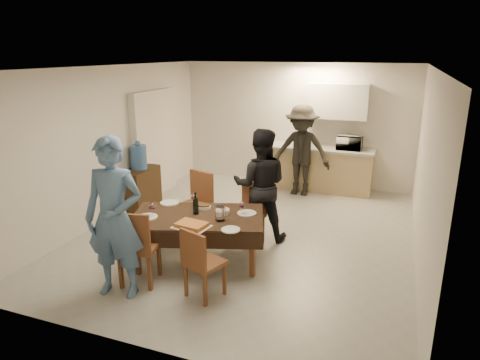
% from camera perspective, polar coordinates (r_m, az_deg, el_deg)
% --- Properties ---
extents(floor, '(5.00, 6.00, 0.02)m').
position_cam_1_polar(floor, '(6.97, 1.18, -7.06)').
color(floor, '#A2A29D').
rests_on(floor, ground).
extents(ceiling, '(5.00, 6.00, 0.02)m').
position_cam_1_polar(ceiling, '(6.38, 1.33, 14.81)').
color(ceiling, white).
rests_on(ceiling, wall_back).
extents(wall_back, '(5.00, 0.02, 2.60)m').
position_cam_1_polar(wall_back, '(9.39, 7.37, 7.35)').
color(wall_back, silver).
rests_on(wall_back, floor).
extents(wall_front, '(5.00, 0.02, 2.60)m').
position_cam_1_polar(wall_front, '(3.98, -13.26, -6.16)').
color(wall_front, silver).
rests_on(wall_front, floor).
extents(wall_left, '(0.02, 6.00, 2.60)m').
position_cam_1_polar(wall_left, '(7.73, -16.59, 4.76)').
color(wall_left, silver).
rests_on(wall_left, floor).
extents(wall_right, '(0.02, 6.00, 2.60)m').
position_cam_1_polar(wall_right, '(6.22, 23.53, 1.22)').
color(wall_right, silver).
rests_on(wall_right, floor).
extents(stub_partition, '(0.15, 1.40, 2.10)m').
position_cam_1_polar(stub_partition, '(8.70, -11.33, 4.74)').
color(stub_partition, beige).
rests_on(stub_partition, floor).
extents(kitchen_base_cabinet, '(2.20, 0.60, 0.86)m').
position_cam_1_polar(kitchen_base_cabinet, '(9.15, 10.36, 1.38)').
color(kitchen_base_cabinet, '#9E895E').
rests_on(kitchen_base_cabinet, floor).
extents(kitchen_worktop, '(2.24, 0.64, 0.05)m').
position_cam_1_polar(kitchen_worktop, '(9.04, 10.51, 4.16)').
color(kitchen_worktop, '#9D9C98').
rests_on(kitchen_worktop, kitchen_base_cabinet).
extents(upper_cabinet, '(1.20, 0.34, 0.70)m').
position_cam_1_polar(upper_cabinet, '(8.97, 12.91, 10.19)').
color(upper_cabinet, silver).
rests_on(upper_cabinet, wall_back).
extents(dining_table, '(1.99, 1.53, 0.69)m').
position_cam_1_polar(dining_table, '(5.85, -5.66, -5.03)').
color(dining_table, black).
rests_on(dining_table, floor).
extents(chair_near_left, '(0.54, 0.55, 0.54)m').
position_cam_1_polar(chair_near_left, '(5.41, -13.95, -7.83)').
color(chair_near_left, brown).
rests_on(chair_near_left, floor).
extents(chair_near_right, '(0.51, 0.53, 0.48)m').
position_cam_1_polar(chair_near_right, '(5.03, -5.15, -10.26)').
color(chair_near_right, brown).
rests_on(chair_near_right, floor).
extents(chair_far_left, '(0.58, 0.59, 0.55)m').
position_cam_1_polar(chair_far_left, '(6.59, -6.69, -2.78)').
color(chair_far_left, brown).
rests_on(chair_far_left, floor).
extents(chair_far_right, '(0.51, 0.51, 0.51)m').
position_cam_1_polar(chair_far_right, '(6.28, 0.72, -4.20)').
color(chair_far_right, brown).
rests_on(chair_far_right, floor).
extents(console, '(0.40, 0.81, 0.75)m').
position_cam_1_polar(console, '(8.16, -13.09, -1.09)').
color(console, '#2F1E0F').
rests_on(console, floor).
extents(water_jug, '(0.29, 0.29, 0.44)m').
position_cam_1_polar(water_jug, '(8.00, -13.37, 2.97)').
color(water_jug, '#406DB1').
rests_on(water_jug, console).
extents(wine_bottle, '(0.08, 0.08, 0.31)m').
position_cam_1_polar(wine_bottle, '(5.84, -5.94, -3.09)').
color(wine_bottle, black).
rests_on(wine_bottle, dining_table).
extents(water_pitcher, '(0.13, 0.13, 0.19)m').
position_cam_1_polar(water_pitcher, '(5.62, -2.70, -4.48)').
color(water_pitcher, white).
rests_on(water_pitcher, dining_table).
extents(savoury_tart, '(0.48, 0.39, 0.06)m').
position_cam_1_polar(savoury_tart, '(5.47, -6.48, -5.98)').
color(savoury_tart, '#B46E34').
rests_on(savoury_tart, dining_table).
extents(salad_bowl, '(0.18, 0.18, 0.07)m').
position_cam_1_polar(salad_bowl, '(5.86, -2.26, -4.22)').
color(salad_bowl, silver).
rests_on(salad_bowl, dining_table).
extents(mushroom_dish, '(0.22, 0.22, 0.04)m').
position_cam_1_polar(mushroom_dish, '(6.08, -4.94, -3.61)').
color(mushroom_dish, silver).
rests_on(mushroom_dish, dining_table).
extents(wine_glass_a, '(0.09, 0.09, 0.20)m').
position_cam_1_polar(wine_glass_a, '(5.85, -11.63, -3.91)').
color(wine_glass_a, white).
rests_on(wine_glass_a, dining_table).
extents(wine_glass_b, '(0.08, 0.08, 0.19)m').
position_cam_1_polar(wine_glass_b, '(5.81, 0.28, -3.75)').
color(wine_glass_b, white).
rests_on(wine_glass_b, dining_table).
extents(wine_glass_c, '(0.09, 0.09, 0.20)m').
position_cam_1_polar(wine_glass_c, '(6.14, -6.15, -2.66)').
color(wine_glass_c, white).
rests_on(wine_glass_c, dining_table).
extents(plate_near_left, '(0.27, 0.27, 0.02)m').
position_cam_1_polar(plate_near_left, '(5.87, -12.25, -4.84)').
color(plate_near_left, silver).
rests_on(plate_near_left, dining_table).
extents(plate_near_right, '(0.24, 0.24, 0.01)m').
position_cam_1_polar(plate_near_right, '(5.35, -1.27, -6.63)').
color(plate_near_right, silver).
rests_on(plate_near_right, dining_table).
extents(plate_far_left, '(0.28, 0.28, 0.02)m').
position_cam_1_polar(plate_far_left, '(6.35, -9.36, -3.00)').
color(plate_far_left, silver).
rests_on(plate_far_left, dining_table).
extents(plate_far_right, '(0.26, 0.26, 0.02)m').
position_cam_1_polar(plate_far_right, '(5.87, 0.91, -4.44)').
color(plate_far_right, silver).
rests_on(plate_far_right, dining_table).
extents(microwave, '(0.49, 0.33, 0.27)m').
position_cam_1_polar(microwave, '(8.93, 14.39, 4.81)').
color(microwave, silver).
rests_on(microwave, kitchen_worktop).
extents(person_near, '(0.78, 0.59, 1.93)m').
position_cam_1_polar(person_near, '(5.18, -16.41, -4.93)').
color(person_near, '#5175A2').
rests_on(person_near, floor).
extents(person_far, '(0.98, 0.85, 1.74)m').
position_cam_1_polar(person_far, '(6.50, 2.72, -0.69)').
color(person_far, black).
rests_on(person_far, floor).
extents(person_kitchen, '(1.18, 0.68, 1.82)m').
position_cam_1_polar(person_kitchen, '(8.65, 8.15, 3.90)').
color(person_kitchen, black).
rests_on(person_kitchen, floor).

